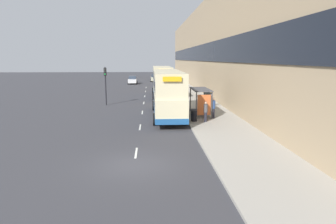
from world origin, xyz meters
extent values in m
plane|color=#38383D|center=(0.00, 0.00, 0.00)|extent=(220.00, 220.00, 0.00)
cube|color=#A39E93|center=(6.50, 38.50, 0.07)|extent=(5.00, 93.00, 0.14)
cube|color=tan|center=(10.50, 38.50, 7.05)|extent=(3.00, 93.00, 14.10)
cube|color=black|center=(8.96, 38.50, 6.35)|extent=(0.12, 89.28, 2.54)
cube|color=silver|center=(0.00, 2.06, 0.01)|extent=(0.12, 2.00, 0.01)
cube|color=silver|center=(0.00, 8.75, 0.01)|extent=(0.12, 2.00, 0.01)
cube|color=silver|center=(0.00, 15.45, 0.01)|extent=(0.12, 2.00, 0.01)
cube|color=silver|center=(0.00, 22.14, 0.01)|extent=(0.12, 2.00, 0.01)
cube|color=silver|center=(0.00, 28.84, 0.01)|extent=(0.12, 2.00, 0.01)
cube|color=silver|center=(0.00, 35.53, 0.01)|extent=(0.12, 2.00, 0.01)
cube|color=silver|center=(0.00, 42.23, 0.01)|extent=(0.12, 2.00, 0.01)
cube|color=#4C4C51|center=(5.60, 13.13, 2.58)|extent=(1.60, 4.20, 0.08)
cylinder|color=#4C4C51|center=(4.90, 11.13, 1.34)|extent=(0.10, 0.10, 2.40)
cylinder|color=#4C4C51|center=(4.90, 15.13, 1.34)|extent=(0.10, 0.10, 2.40)
cylinder|color=#4C4C51|center=(6.30, 11.13, 1.34)|extent=(0.10, 0.10, 2.40)
cylinder|color=#4C4C51|center=(6.30, 15.13, 1.34)|extent=(0.10, 0.10, 2.40)
cube|color=#99A8B2|center=(6.27, 13.13, 1.46)|extent=(0.04, 3.68, 1.92)
cube|color=#D86633|center=(5.60, 11.19, 1.39)|extent=(1.19, 0.10, 1.82)
cube|color=maroon|center=(5.85, 13.13, 0.59)|extent=(0.36, 2.80, 0.08)
cube|color=beige|center=(2.48, 12.89, 1.43)|extent=(2.55, 11.30, 1.85)
cube|color=beige|center=(2.48, 12.89, 3.33)|extent=(2.50, 10.96, 1.95)
cube|color=#1E518C|center=(2.48, 12.89, 0.72)|extent=(2.58, 11.36, 0.45)
cube|color=#2D3847|center=(2.48, 12.89, 1.79)|extent=(2.58, 10.62, 0.81)
cube|color=#2D3847|center=(2.48, 12.89, 3.23)|extent=(2.55, 10.62, 0.94)
cube|color=yellow|center=(2.48, 7.26, 3.95)|extent=(1.40, 0.08, 0.36)
cylinder|color=black|center=(1.20, 16.74, 0.50)|extent=(0.30, 1.00, 1.00)
cylinder|color=black|center=(3.75, 16.74, 0.50)|extent=(0.30, 1.00, 1.00)
cylinder|color=black|center=(1.20, 9.39, 0.50)|extent=(0.30, 1.00, 1.00)
cylinder|color=black|center=(3.75, 9.39, 0.50)|extent=(0.30, 1.00, 1.00)
cube|color=beige|center=(2.53, 28.21, 1.43)|extent=(2.55, 10.64, 1.85)
cube|color=beige|center=(2.53, 28.21, 3.33)|extent=(2.50, 10.32, 1.95)
cube|color=#1E518C|center=(2.53, 28.21, 0.72)|extent=(2.58, 10.70, 0.45)
cube|color=#2D3847|center=(2.53, 28.21, 1.79)|extent=(2.58, 10.00, 0.81)
cube|color=#2D3847|center=(2.53, 28.21, 3.23)|extent=(2.55, 10.00, 0.94)
cube|color=yellow|center=(2.53, 22.91, 3.95)|extent=(1.40, 0.08, 0.36)
cylinder|color=black|center=(1.25, 31.83, 0.50)|extent=(0.30, 1.00, 1.00)
cylinder|color=black|center=(3.80, 31.83, 0.50)|extent=(0.30, 1.00, 1.00)
cylinder|color=black|center=(1.25, 24.91, 0.50)|extent=(0.30, 1.00, 1.00)
cylinder|color=black|center=(3.80, 24.91, 0.50)|extent=(0.30, 1.00, 1.00)
cube|color=#B7B799|center=(1.86, 57.27, 0.71)|extent=(1.88, 4.01, 0.81)
cube|color=#2D3847|center=(1.86, 57.07, 1.44)|extent=(1.65, 1.92, 0.66)
cylinder|color=black|center=(0.92, 58.51, 0.30)|extent=(0.20, 0.60, 0.60)
cylinder|color=black|center=(2.80, 58.51, 0.30)|extent=(0.20, 0.60, 0.60)
cylinder|color=black|center=(0.92, 56.03, 0.30)|extent=(0.20, 0.60, 0.60)
cylinder|color=black|center=(2.80, 56.03, 0.30)|extent=(0.20, 0.60, 0.60)
cube|color=silver|center=(-3.05, 50.74, 0.69)|extent=(1.77, 3.91, 0.78)
cube|color=#2D3847|center=(-3.05, 50.93, 1.40)|extent=(1.56, 1.88, 0.64)
cylinder|color=black|center=(-2.16, 49.52, 0.30)|extent=(0.20, 0.60, 0.60)
cylinder|color=black|center=(-3.93, 49.52, 0.30)|extent=(0.20, 0.60, 0.60)
cylinder|color=black|center=(-2.16, 51.95, 0.30)|extent=(0.20, 0.60, 0.60)
cylinder|color=black|center=(-3.93, 51.95, 0.30)|extent=(0.20, 0.60, 0.60)
cube|color=black|center=(2.78, 68.07, 0.70)|extent=(1.71, 4.55, 0.81)
cube|color=#2D3847|center=(2.78, 67.84, 1.44)|extent=(1.51, 2.19, 0.66)
cylinder|color=black|center=(1.93, 69.48, 0.30)|extent=(0.20, 0.60, 0.60)
cylinder|color=black|center=(3.64, 69.48, 0.30)|extent=(0.20, 0.60, 0.60)
cylinder|color=black|center=(1.93, 66.66, 0.30)|extent=(0.20, 0.60, 0.60)
cylinder|color=black|center=(3.64, 66.66, 0.30)|extent=(0.20, 0.60, 0.60)
cylinder|color=#23232D|center=(6.47, 11.39, 0.58)|extent=(0.30, 0.30, 0.88)
cylinder|color=navy|center=(6.47, 11.39, 1.38)|extent=(0.37, 0.37, 0.73)
sphere|color=tan|center=(6.47, 11.39, 1.87)|extent=(0.24, 0.24, 0.24)
cylinder|color=#23232D|center=(7.49, 17.81, 0.58)|extent=(0.30, 0.30, 0.89)
cylinder|color=#997F51|center=(7.49, 17.81, 1.39)|extent=(0.37, 0.37, 0.74)
sphere|color=tan|center=(7.49, 17.81, 1.88)|extent=(0.24, 0.24, 0.24)
cylinder|color=#23232D|center=(5.52, 9.92, 0.55)|extent=(0.28, 0.28, 0.81)
cylinder|color=#4C4C51|center=(5.52, 9.92, 1.29)|extent=(0.34, 0.34, 0.68)
sphere|color=tan|center=(5.52, 9.92, 1.74)|extent=(0.22, 0.22, 0.22)
cylinder|color=black|center=(4.55, 10.13, 0.61)|extent=(0.52, 0.52, 0.95)
cylinder|color=#2D2D33|center=(4.55, 10.13, 1.14)|extent=(0.55, 0.55, 0.10)
cylinder|color=black|center=(-4.40, 20.65, 2.24)|extent=(0.14, 0.14, 4.48)
cube|color=black|center=(-4.40, 20.60, 3.93)|extent=(0.30, 0.24, 0.90)
sphere|color=#2D2D2D|center=(-4.40, 20.48, 4.20)|extent=(0.16, 0.16, 0.16)
sphere|color=#2D2D2D|center=(-4.40, 20.48, 3.93)|extent=(0.16, 0.16, 0.16)
sphere|color=#19D84C|center=(-4.40, 20.48, 3.66)|extent=(0.16, 0.16, 0.16)
camera|label=1|loc=(0.90, -14.82, 5.43)|focal=32.00mm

